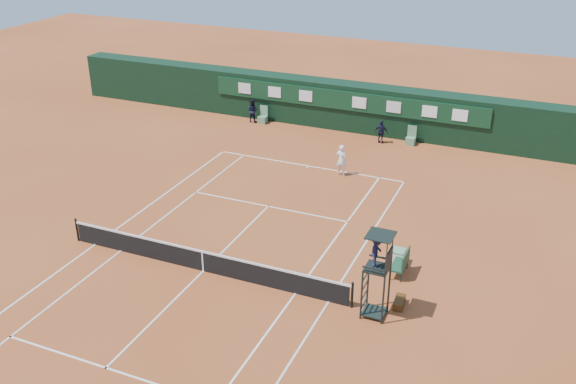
% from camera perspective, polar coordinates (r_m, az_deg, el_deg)
% --- Properties ---
extents(ground, '(90.00, 90.00, 0.00)m').
position_cam_1_polar(ground, '(26.85, -7.53, -6.97)').
color(ground, '#A85127').
rests_on(ground, ground).
extents(court_lines, '(11.05, 23.85, 0.01)m').
position_cam_1_polar(court_lines, '(26.84, -7.53, -6.96)').
color(court_lines, white).
rests_on(court_lines, ground).
extents(tennis_net, '(12.90, 0.10, 1.10)m').
position_cam_1_polar(tennis_net, '(26.58, -7.59, -6.05)').
color(tennis_net, black).
rests_on(tennis_net, ground).
extents(back_wall, '(40.00, 1.65, 3.00)m').
position_cam_1_polar(back_wall, '(41.86, 5.35, 7.63)').
color(back_wall, black).
rests_on(back_wall, ground).
extents(linesman_chair_left, '(0.55, 0.50, 1.15)m').
position_cam_1_polar(linesman_chair_left, '(43.04, -2.25, 6.56)').
color(linesman_chair_left, '#558362').
rests_on(linesman_chair_left, ground).
extents(linesman_chair_right, '(0.55, 0.50, 1.15)m').
position_cam_1_polar(linesman_chair_right, '(40.03, 10.86, 4.61)').
color(linesman_chair_right, '#5A8A5F').
rests_on(linesman_chair_right, ground).
extents(umpire_chair, '(0.96, 0.95, 3.42)m').
position_cam_1_polar(umpire_chair, '(23.00, 7.96, -5.83)').
color(umpire_chair, black).
rests_on(umpire_chair, ground).
extents(player_bench, '(0.56, 1.20, 1.10)m').
position_cam_1_polar(player_bench, '(26.48, 10.11, -6.16)').
color(player_bench, '#1A412C').
rests_on(player_bench, ground).
extents(tennis_bag, '(0.42, 0.85, 0.31)m').
position_cam_1_polar(tennis_bag, '(24.88, 9.86, -9.64)').
color(tennis_bag, black).
rests_on(tennis_bag, ground).
extents(cooler, '(0.57, 0.57, 0.65)m').
position_cam_1_polar(cooler, '(27.36, 9.73, -5.67)').
color(cooler, white).
rests_on(cooler, ground).
extents(tennis_ball, '(0.07, 0.07, 0.07)m').
position_cam_1_polar(tennis_ball, '(30.92, 5.69, -2.13)').
color(tennis_ball, '#B7D431').
rests_on(tennis_ball, ground).
extents(player, '(0.65, 0.44, 1.76)m').
position_cam_1_polar(player, '(34.96, 4.77, 2.84)').
color(player, white).
rests_on(player, ground).
extents(ball_kid_left, '(0.79, 0.63, 1.57)m').
position_cam_1_polar(ball_kid_left, '(43.13, -3.19, 7.23)').
color(ball_kid_left, black).
rests_on(ball_kid_left, ground).
extents(ball_kid_right, '(0.86, 0.40, 1.42)m').
position_cam_1_polar(ball_kid_right, '(39.81, 8.29, 5.29)').
color(ball_kid_right, black).
rests_on(ball_kid_right, ground).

